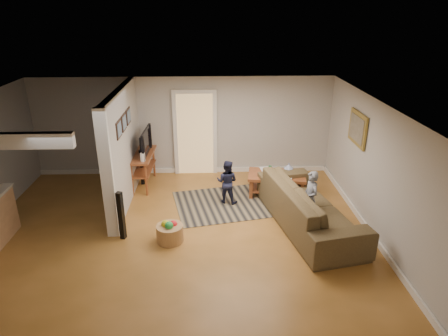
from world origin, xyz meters
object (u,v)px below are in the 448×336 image
at_px(toy_basket, 170,232).
at_px(toddler, 227,202).
at_px(sofa, 307,225).
at_px(child, 308,223).
at_px(coffee_table, 277,178).
at_px(tv_console, 143,157).
at_px(speaker_right, 142,167).
at_px(speaker_left, 121,216).

xyz_separation_m(toy_basket, toddler, (1.13, 1.55, -0.19)).
bearing_deg(toy_basket, sofa, 10.41).
relative_size(sofa, child, 2.64).
bearing_deg(coffee_table, toddler, -162.45).
bearing_deg(sofa, toy_basket, 88.85).
bearing_deg(tv_console, speaker_right, 130.95).
height_order(child, toddler, child).
bearing_deg(child, speaker_right, -133.76).
height_order(sofa, tv_console, tv_console).
xyz_separation_m(tv_console, toddler, (1.97, -0.98, -0.74)).
bearing_deg(speaker_right, speaker_left, -103.56).
bearing_deg(tv_console, coffee_table, -9.01).
relative_size(child, toddler, 1.14).
bearing_deg(toy_basket, toddler, 53.87).
relative_size(speaker_right, toy_basket, 1.76).
xyz_separation_m(sofa, speaker_left, (-3.60, -0.36, 0.48)).
xyz_separation_m(speaker_left, toddler, (2.03, 1.41, -0.48)).
relative_size(tv_console, toddler, 1.33).
distance_m(speaker_left, toy_basket, 0.95).
bearing_deg(speaker_left, coffee_table, 48.64).
bearing_deg(child, coffee_table, -177.00).
height_order(sofa, toddler, toddler).
xyz_separation_m(sofa, toddler, (-1.57, 1.06, 0.00)).
bearing_deg(speaker_right, toddler, -41.02).
distance_m(sofa, speaker_left, 3.65).
height_order(speaker_left, toy_basket, speaker_left).
bearing_deg(sofa, tv_console, 48.52).
bearing_deg(sofa, speaker_left, 84.10).
distance_m(speaker_left, child, 3.69).
xyz_separation_m(coffee_table, speaker_left, (-3.21, -1.79, 0.08)).
relative_size(toy_basket, toddler, 0.51).
xyz_separation_m(tv_console, child, (3.58, -1.97, -0.74)).
height_order(coffee_table, tv_console, tv_console).
xyz_separation_m(tv_console, speaker_left, (-0.06, -2.39, -0.26)).
distance_m(toy_basket, child, 2.80).
relative_size(sofa, speaker_left, 3.10).
bearing_deg(coffee_table, child, -72.67).
height_order(sofa, coffee_table, coffee_table).
bearing_deg(toddler, coffee_table, -142.78).
height_order(toy_basket, toddler, toddler).
height_order(sofa, speaker_right, speaker_right).
bearing_deg(toddler, speaker_left, 54.52).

